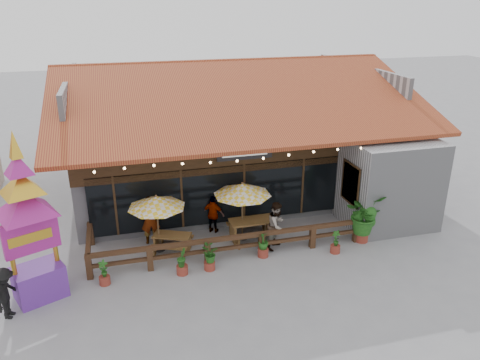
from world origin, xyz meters
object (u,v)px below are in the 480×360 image
object	(u,v)px
picnic_table_left	(172,240)
picnic_table_right	(252,226)
pedestrian	(6,293)
thai_sign_tower	(26,208)
umbrella_right	(242,190)
umbrella_left	(156,202)
tropical_plant	(364,215)

from	to	relation	value
picnic_table_left	picnic_table_right	size ratio (longest dim) A/B	1.01
picnic_table_left	pedestrian	distance (m)	5.77
picnic_table_left	thai_sign_tower	size ratio (longest dim) A/B	0.30
umbrella_right	picnic_table_left	xyz separation A→B (m)	(-2.74, -0.23, -1.61)
picnic_table_right	pedestrian	size ratio (longest dim) A/B	1.06
picnic_table_right	pedestrian	xyz separation A→B (m)	(-8.21, -2.69, 0.26)
umbrella_left	picnic_table_right	distance (m)	3.82
umbrella_left	tropical_plant	distance (m)	7.76
umbrella_left	picnic_table_right	size ratio (longest dim) A/B	1.41
picnic_table_left	umbrella_left	bearing A→B (deg)	162.55
tropical_plant	pedestrian	world-z (taller)	tropical_plant
picnic_table_left	pedestrian	size ratio (longest dim) A/B	1.06
umbrella_right	thai_sign_tower	xyz separation A→B (m)	(-7.10, -2.03, 1.01)
picnic_table_left	thai_sign_tower	bearing A→B (deg)	-157.60
umbrella_left	picnic_table_right	xyz separation A→B (m)	(3.55, -0.07, -1.40)
thai_sign_tower	pedestrian	bearing A→B (deg)	-133.32
picnic_table_left	thai_sign_tower	xyz separation A→B (m)	(-4.36, -1.80, 2.63)
picnic_table_right	umbrella_right	bearing A→B (deg)	155.87
umbrella_left	thai_sign_tower	size ratio (longest dim) A/B	0.42
umbrella_left	thai_sign_tower	distance (m)	4.49
tropical_plant	pedestrian	size ratio (longest dim) A/B	1.18
picnic_table_right	thai_sign_tower	world-z (taller)	thai_sign_tower
umbrella_left	thai_sign_tower	world-z (taller)	thai_sign_tower
umbrella_left	umbrella_right	world-z (taller)	umbrella_right
umbrella_right	tropical_plant	bearing A→B (deg)	-17.84
picnic_table_left	thai_sign_tower	distance (m)	5.40
picnic_table_right	thai_sign_tower	bearing A→B (deg)	-165.84
thai_sign_tower	tropical_plant	bearing A→B (deg)	3.08
umbrella_right	picnic_table_right	world-z (taller)	umbrella_right
umbrella_right	tropical_plant	world-z (taller)	umbrella_right
picnic_table_right	pedestrian	bearing A→B (deg)	-161.84
umbrella_right	thai_sign_tower	bearing A→B (deg)	-164.05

